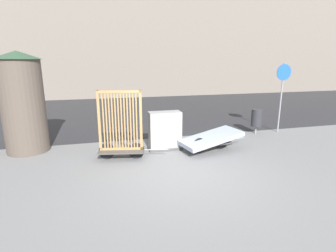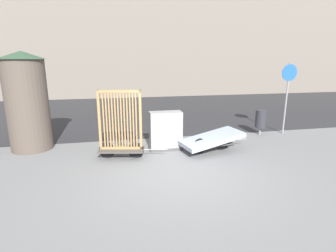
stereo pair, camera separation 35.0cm
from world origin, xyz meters
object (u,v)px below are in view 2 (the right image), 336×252
object	(u,v)px
bike_cart_with_bedframe	(121,133)
trash_bin	(261,119)
sign_post	(288,88)
bike_cart_with_mattress	(212,139)
utility_cabinet	(166,132)
advertising_column	(27,101)

from	to	relation	value
bike_cart_with_bedframe	trash_bin	distance (m)	5.42
sign_post	bike_cart_with_mattress	bearing A→B (deg)	-158.04
utility_cabinet	sign_post	bearing A→B (deg)	10.44
bike_cart_with_mattress	utility_cabinet	bearing A→B (deg)	148.08
utility_cabinet	advertising_column	size ratio (longest dim) A/B	0.40
utility_cabinet	bike_cart_with_mattress	bearing A→B (deg)	-20.82
bike_cart_with_mattress	utility_cabinet	size ratio (longest dim) A/B	1.92
bike_cart_with_mattress	trash_bin	size ratio (longest dim) A/B	2.47
utility_cabinet	trash_bin	size ratio (longest dim) A/B	1.28
utility_cabinet	trash_bin	bearing A→B (deg)	13.17
trash_bin	advertising_column	size ratio (longest dim) A/B	0.31
trash_bin	advertising_column	distance (m)	8.04
trash_bin	sign_post	xyz separation A→B (m)	(0.98, -0.01, 1.15)
bike_cart_with_mattress	trash_bin	distance (m)	2.86
utility_cabinet	advertising_column	distance (m)	4.37
bike_cart_with_mattress	trash_bin	bearing A→B (deg)	18.42
bike_cart_with_bedframe	bike_cart_with_mattress	bearing A→B (deg)	11.18
bike_cart_with_mattress	trash_bin	xyz separation A→B (m)	(2.48, 1.41, 0.23)
utility_cabinet	advertising_column	xyz separation A→B (m)	(-4.16, 0.90, 0.98)
bike_cart_with_bedframe	utility_cabinet	bearing A→B (deg)	31.30
utility_cabinet	trash_bin	distance (m)	3.93
bike_cart_with_mattress	trash_bin	world-z (taller)	trash_bin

